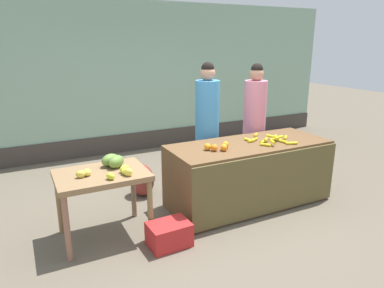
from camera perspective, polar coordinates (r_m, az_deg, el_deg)
name	(u,v)px	position (r m, az deg, el deg)	size (l,w,h in m)	color
ground_plane	(218,209)	(4.73, 4.31, -10.40)	(24.00, 24.00, 0.00)	#665B4C
market_wall_back	(138,79)	(7.10, -8.67, 10.30)	(8.89, 0.23, 2.87)	#8CB299
fruit_stall_counter	(249,173)	(4.78, 9.20, -4.74)	(2.15, 0.88, 0.84)	brown
side_table_wooden	(102,182)	(3.95, -14.39, -5.96)	(0.97, 0.70, 0.76)	olive
banana_bunch_pile	(269,140)	(4.77, 12.41, 0.69)	(0.65, 0.64, 0.07)	gold
orange_pile	(219,147)	(4.31, 4.34, -0.44)	(0.33, 0.20, 0.09)	orange
mango_papaya_pile	(112,164)	(3.97, -12.78, -3.16)	(0.60, 0.58, 0.14)	#DEC84C
vendor_woman_blue_shirt	(207,127)	(5.05, 2.46, 2.72)	(0.34, 0.34, 1.86)	#33333D
vendor_woman_pink_shirt	(254,123)	(5.47, 10.05, 3.31)	(0.34, 0.34, 1.82)	#33333D
produce_crate	(169,234)	(3.90, -3.73, -14.40)	(0.44, 0.32, 0.26)	red
produce_sack	(142,180)	(5.06, -8.11, -5.78)	(0.36, 0.30, 0.47)	maroon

